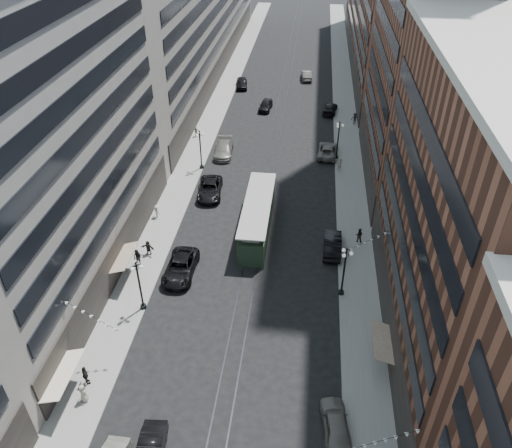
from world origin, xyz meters
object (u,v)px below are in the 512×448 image
at_px(car_11, 328,150).
at_px(pedestrian_5, 148,248).
at_px(car_12, 330,108).
at_px(car_13, 266,105).
at_px(car_2, 181,267).
at_px(pedestrian_8, 339,164).
at_px(pedestrian_7, 359,235).
at_px(lamppost_sw_far, 139,284).
at_px(car_4, 336,424).
at_px(lamppost_sw_mid, 200,148).
at_px(pedestrian_6, 196,131).
at_px(car_10, 333,244).
at_px(pedestrian_9, 355,119).
at_px(streetcar, 257,218).
at_px(car_9, 242,83).
at_px(lamppost_se_mid, 338,139).
at_px(car_7, 210,189).
at_px(car_14, 307,75).
at_px(lamppost_se_far, 344,270).
at_px(pedestrian_extra_1, 85,375).
at_px(pedestrian_1, 83,393).
at_px(car_8, 224,149).
at_px(pedestrian_extra_0, 157,211).

bearing_deg(car_11, pedestrian_5, 57.39).
bearing_deg(pedestrian_5, car_12, 76.49).
bearing_deg(car_12, car_13, 7.55).
distance_m(car_2, pedestrian_8, 28.32).
bearing_deg(pedestrian_7, lamppost_sw_far, 38.33).
bearing_deg(pedestrian_5, car_4, -31.44).
xyz_separation_m(car_13, pedestrian_5, (-8.47, -40.78, 0.16)).
relative_size(pedestrian_5, pedestrian_7, 0.96).
xyz_separation_m(lamppost_sw_mid, pedestrian_8, (18.70, 1.35, -1.98)).
xyz_separation_m(car_4, car_11, (-0.46, 43.47, -0.00)).
relative_size(lamppost_sw_far, pedestrian_6, 3.55).
distance_m(car_10, pedestrian_8, 17.61).
bearing_deg(pedestrian_9, streetcar, -100.83).
bearing_deg(car_13, car_9, 123.93).
bearing_deg(pedestrian_6, car_10, 128.94).
distance_m(lamppost_se_mid, car_12, 16.74).
distance_m(car_7, car_10, 18.06).
height_order(car_14, pedestrian_6, pedestrian_6).
relative_size(lamppost_se_far, car_11, 0.96).
relative_size(pedestrian_7, pedestrian_extra_1, 0.92).
relative_size(lamppost_se_mid, car_11, 0.96).
xyz_separation_m(lamppost_se_far, car_7, (-16.00, 16.52, -2.23)).
height_order(lamppost_se_mid, pedestrian_6, lamppost_se_mid).
relative_size(car_4, pedestrian_7, 2.76).
xyz_separation_m(car_9, pedestrian_6, (-3.98, -21.98, 0.07)).
bearing_deg(pedestrian_1, car_12, -83.27).
bearing_deg(car_2, car_8, 90.33).
bearing_deg(pedestrian_8, pedestrian_5, 23.91).
height_order(lamppost_sw_far, lamppost_se_far, same).
distance_m(lamppost_se_mid, pedestrian_extra_0, 27.40).
distance_m(car_9, pedestrian_extra_1, 67.48).
height_order(car_4, pedestrian_5, pedestrian_5).
height_order(lamppost_se_mid, car_7, lamppost_se_mid).
bearing_deg(car_12, car_10, 97.88).
bearing_deg(car_9, lamppost_sw_far, -98.89).
bearing_deg(pedestrian_5, car_10, 20.57).
bearing_deg(car_12, pedestrian_extra_0, 66.77).
xyz_separation_m(lamppost_se_mid, car_4, (-0.80, -42.50, -2.29)).
bearing_deg(lamppost_se_far, car_13, 104.72).
relative_size(lamppost_sw_far, car_10, 1.04).
bearing_deg(car_10, lamppost_se_far, 98.56).
bearing_deg(car_14, pedestrian_1, 72.50).
relative_size(lamppost_sw_far, car_2, 0.89).
xyz_separation_m(streetcar, car_4, (8.40, -24.05, -0.91)).
bearing_deg(car_2, pedestrian_extra_0, 118.53).
bearing_deg(car_13, car_8, -99.08).
bearing_deg(lamppost_se_far, car_14, 94.93).
bearing_deg(car_4, car_8, -77.63).
distance_m(car_7, car_11, 19.29).
height_order(car_7, car_9, car_7).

